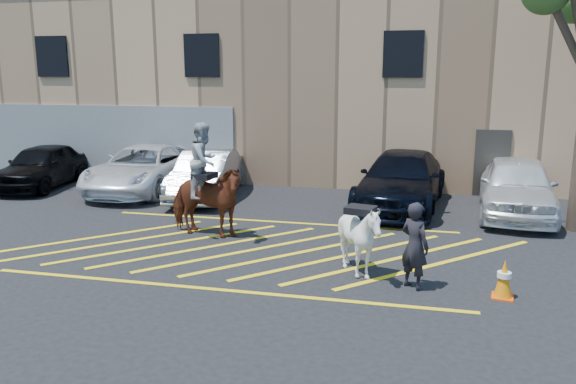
% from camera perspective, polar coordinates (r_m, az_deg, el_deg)
% --- Properties ---
extents(ground, '(90.00, 90.00, 0.00)m').
position_cam_1_polar(ground, '(13.37, -3.08, -5.49)').
color(ground, black).
rests_on(ground, ground).
extents(car_black_suv, '(2.39, 4.70, 1.53)m').
position_cam_1_polar(car_black_suv, '(21.79, -23.72, 2.46)').
color(car_black_suv, black).
rests_on(car_black_suv, ground).
extents(car_white_pickup, '(2.72, 5.62, 1.54)m').
position_cam_1_polar(car_white_pickup, '(19.94, -14.44, 2.30)').
color(car_white_pickup, white).
rests_on(car_white_pickup, ground).
extents(car_silver_sedan, '(2.15, 4.74, 1.51)m').
position_cam_1_polar(car_silver_sedan, '(18.46, -8.34, 1.74)').
color(car_silver_sedan, '#9AA0A8').
rests_on(car_silver_sedan, ground).
extents(car_blue_suv, '(2.94, 5.88, 1.64)m').
position_cam_1_polar(car_blue_suv, '(17.37, 11.47, 1.19)').
color(car_blue_suv, black).
rests_on(car_blue_suv, ground).
extents(car_white_suv, '(2.46, 5.10, 1.68)m').
position_cam_1_polar(car_white_suv, '(17.27, 22.22, 0.53)').
color(car_white_suv, white).
rests_on(car_white_suv, ground).
extents(handler, '(0.73, 0.70, 1.68)m').
position_cam_1_polar(handler, '(10.87, 12.75, -5.33)').
color(handler, black).
rests_on(handler, ground).
extents(warehouse, '(32.42, 10.20, 7.30)m').
position_cam_1_polar(warehouse, '(24.50, 4.66, 11.18)').
color(warehouse, tan).
rests_on(warehouse, ground).
extents(hatching_zone, '(12.60, 5.12, 0.01)m').
position_cam_1_polar(hatching_zone, '(13.10, -3.44, -5.85)').
color(hatching_zone, yellow).
rests_on(hatching_zone, ground).
extents(mounted_bay, '(2.29, 1.31, 2.85)m').
position_cam_1_polar(mounted_bay, '(13.99, -8.42, 0.05)').
color(mounted_bay, maroon).
rests_on(mounted_bay, ground).
extents(saddled_white, '(1.50, 1.62, 1.53)m').
position_cam_1_polar(saddled_white, '(11.34, 7.30, -4.72)').
color(saddled_white, white).
rests_on(saddled_white, ground).
extents(traffic_cone, '(0.44, 0.44, 0.73)m').
position_cam_1_polar(traffic_cone, '(11.02, 21.08, -8.22)').
color(traffic_cone, '#F54A0A').
rests_on(traffic_cone, ground).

